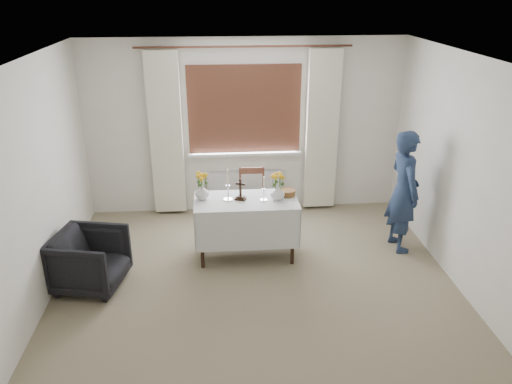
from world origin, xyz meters
TOP-DOWN VIEW (x-y plane):
  - ground at (0.00, 0.00)m, footprint 5.00×5.00m
  - altar_table at (-0.07, 1.07)m, footprint 1.24×0.64m
  - wooden_chair at (0.06, 1.90)m, footprint 0.39×0.39m
  - armchair at (-1.84, 0.53)m, footprint 0.86×0.84m
  - person at (1.89, 1.13)m, footprint 0.43×0.61m
  - radiator at (0.00, 2.42)m, footprint 1.10×0.10m
  - wooden_cross at (-0.14, 1.08)m, footprint 0.15×0.13m
  - candlestick_left at (-0.29, 1.08)m, footprint 0.12×0.12m
  - candlestick_right at (0.14, 1.04)m, footprint 0.10×0.10m
  - flower_vase_left at (-0.59, 1.14)m, footprint 0.20×0.20m
  - flower_vase_right at (0.30, 1.04)m, footprint 0.22×0.22m
  - wicker_basket at (0.44, 1.16)m, footprint 0.22×0.22m

SIDE VIEW (x-z plane):
  - ground at x=0.00m, z-range 0.00..0.00m
  - radiator at x=0.00m, z-range 0.00..0.60m
  - armchair at x=-1.84m, z-range 0.00..0.66m
  - altar_table at x=-0.07m, z-range 0.00..0.76m
  - wooden_chair at x=0.06m, z-range 0.00..0.82m
  - person at x=1.89m, z-range 0.00..1.56m
  - wicker_basket at x=0.44m, z-range 0.76..0.84m
  - flower_vase_left at x=-0.59m, z-range 0.76..0.94m
  - flower_vase_right at x=0.30m, z-range 0.76..0.94m
  - wooden_cross at x=-0.14m, z-range 0.76..1.03m
  - candlestick_right at x=0.14m, z-range 0.76..1.07m
  - candlestick_left at x=-0.29m, z-range 0.76..1.15m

